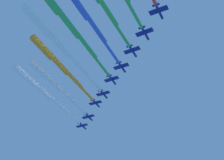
% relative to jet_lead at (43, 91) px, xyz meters
% --- Properties ---
extents(jet_lead, '(60.75, 48.64, 3.65)m').
position_rel_jet_lead_xyz_m(jet_lead, '(0.00, 0.00, 0.00)').
color(jet_lead, navy).
extents(jet_port_inner, '(54.65, 43.27, 3.66)m').
position_rel_jet_lead_xyz_m(jet_port_inner, '(-9.25, -5.93, -0.53)').
color(jet_port_inner, navy).
extents(jet_starboard_inner, '(56.04, 44.61, 3.68)m').
position_rel_jet_lead_xyz_m(jet_starboard_inner, '(-23.38, -7.53, 1.95)').
color(jet_starboard_inner, navy).
extents(jet_port_mid, '(62.63, 50.80, 3.68)m').
position_rel_jet_lead_xyz_m(jet_port_mid, '(-40.93, -5.95, 0.11)').
color(jet_port_mid, navy).
extents(jet_starboard_mid, '(62.93, 49.52, 3.66)m').
position_rel_jet_lead_xyz_m(jet_starboard_mid, '(-54.36, -9.18, 1.07)').
color(jet_starboard_mid, navy).
extents(jet_port_outer, '(63.08, 49.47, 3.66)m').
position_rel_jet_lead_xyz_m(jet_port_outer, '(-67.69, -11.64, -0.24)').
color(jet_port_outer, navy).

